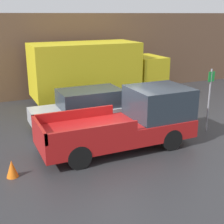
# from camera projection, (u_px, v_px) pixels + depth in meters

# --- Properties ---
(ground_plane) EXTENTS (60.00, 60.00, 0.00)m
(ground_plane) POSITION_uv_depth(u_px,v_px,m) (122.00, 139.00, 12.06)
(ground_plane) COLOR #2D2D30
(building_wall) EXTENTS (28.00, 0.15, 4.66)m
(building_wall) POSITION_uv_depth(u_px,v_px,m) (65.00, 56.00, 17.86)
(building_wall) COLOR brown
(building_wall) RESTS_ON ground
(pickup_truck) EXTENTS (5.51, 2.07, 2.08)m
(pickup_truck) POSITION_uv_depth(u_px,v_px,m) (131.00, 121.00, 11.15)
(pickup_truck) COLOR red
(pickup_truck) RESTS_ON ground
(car) EXTENTS (4.70, 1.83, 1.60)m
(car) POSITION_uv_depth(u_px,v_px,m) (88.00, 108.00, 13.20)
(car) COLOR #B7BABF
(car) RESTS_ON ground
(delivery_truck) EXTENTS (7.24, 2.48, 3.22)m
(delivery_truck) POSITION_uv_depth(u_px,v_px,m) (96.00, 70.00, 16.48)
(delivery_truck) COLOR gold
(delivery_truck) RESTS_ON ground
(parking_sign) EXTENTS (0.30, 0.07, 2.56)m
(parking_sign) POSITION_uv_depth(u_px,v_px,m) (209.00, 97.00, 12.52)
(parking_sign) COLOR gray
(parking_sign) RESTS_ON ground
(newspaper_box) EXTENTS (0.45, 0.40, 1.09)m
(newspaper_box) POSITION_uv_depth(u_px,v_px,m) (156.00, 79.00, 20.47)
(newspaper_box) COLOR red
(newspaper_box) RESTS_ON ground
(traffic_cone) EXTENTS (0.35, 0.35, 0.53)m
(traffic_cone) POSITION_uv_depth(u_px,v_px,m) (12.00, 169.00, 9.17)
(traffic_cone) COLOR orange
(traffic_cone) RESTS_ON ground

